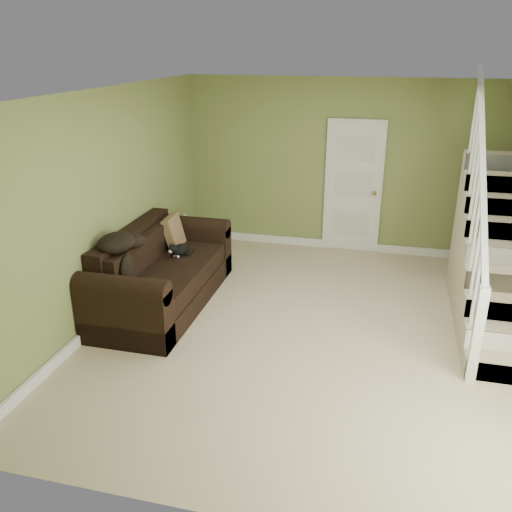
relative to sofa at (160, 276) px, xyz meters
The scene contains 15 objects.
floor 2.07m from the sofa, ahead, with size 5.00×5.50×0.01m, color tan.
ceiling 3.03m from the sofa, ahead, with size 5.00×5.50×0.01m, color white.
wall_back 3.36m from the sofa, 51.13° to the left, with size 5.00×0.04×2.60m, color olive.
wall_front 3.73m from the sofa, 55.95° to the right, with size 5.00×0.04×2.60m, color olive.
wall_left 1.08m from the sofa, 153.16° to the right, with size 0.04×5.50×2.60m, color olive.
baseboard_back 3.21m from the sofa, 50.79° to the left, with size 5.00×0.04×0.12m, color white.
baseboard_left 0.59m from the sofa, 151.64° to the right, with size 0.04×5.50×0.12m, color white.
door 3.32m from the sofa, 49.26° to the left, with size 0.86×0.12×2.02m.
staircase 4.09m from the sofa, 10.23° to the left, with size 1.00×2.51×2.82m.
sofa is the anchor object (origin of this frame).
side_table 1.27m from the sofa, 99.14° to the left, with size 0.58×0.58×0.78m.
cat 0.44m from the sofa, 68.34° to the left, with size 0.25×0.43×0.20m.
banana 0.58m from the sofa, 80.78° to the right, with size 0.05×0.16×0.05m, color yellow.
throw_pillow 0.75m from the sofa, 95.57° to the left, with size 0.10×0.42×0.42m, color #4B371E.
throw_blanket 0.86m from the sofa, 113.37° to the right, with size 0.38×0.51×0.21m, color black.
Camera 1 is at (0.63, -5.42, 3.04)m, focal length 38.00 mm.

